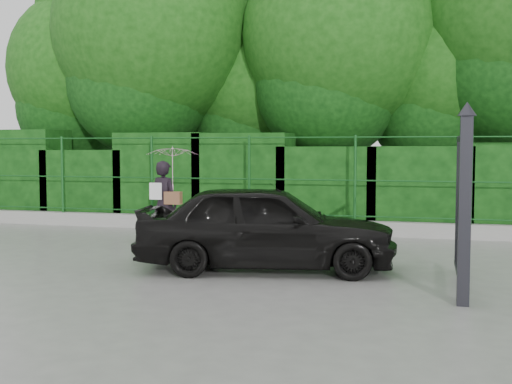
# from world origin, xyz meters

# --- Properties ---
(ground) EXTENTS (80.00, 80.00, 0.00)m
(ground) POSITION_xyz_m (0.00, 0.00, 0.00)
(ground) COLOR gray
(kerb) EXTENTS (14.00, 0.25, 0.30)m
(kerb) POSITION_xyz_m (0.00, 4.50, 0.15)
(kerb) COLOR #9E9E99
(kerb) RESTS_ON ground
(fence) EXTENTS (14.13, 0.06, 1.80)m
(fence) POSITION_xyz_m (0.22, 4.50, 1.20)
(fence) COLOR #134A19
(fence) RESTS_ON kerb
(hedge) EXTENTS (14.20, 1.20, 2.28)m
(hedge) POSITION_xyz_m (-0.17, 5.50, 1.01)
(hedge) COLOR black
(hedge) RESTS_ON ground
(trees) EXTENTS (17.10, 6.15, 8.08)m
(trees) POSITION_xyz_m (1.14, 7.74, 4.62)
(trees) COLOR black
(trees) RESTS_ON ground
(gate) EXTENTS (0.22, 2.33, 2.36)m
(gate) POSITION_xyz_m (4.60, -0.72, 1.19)
(gate) COLOR #232328
(gate) RESTS_ON ground
(woman) EXTENTS (0.97, 0.99, 1.87)m
(woman) POSITION_xyz_m (-0.59, 2.44, 1.24)
(woman) COLOR black
(woman) RESTS_ON ground
(car) EXTENTS (4.06, 2.19, 1.31)m
(car) POSITION_xyz_m (1.85, 0.31, 0.66)
(car) COLOR black
(car) RESTS_ON ground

